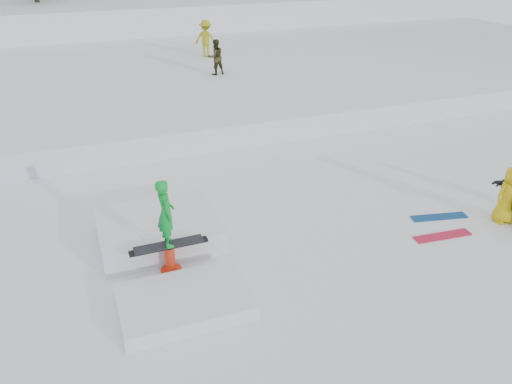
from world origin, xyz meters
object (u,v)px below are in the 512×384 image
object	(u,v)px
spectator_yellow	(508,195)
walker_olive	(216,57)
walker_ygreen	(206,38)
jib_rail_feature	(165,245)

from	to	relation	value
spectator_yellow	walker_olive	bearing A→B (deg)	107.22
walker_olive	walker_ygreen	bearing A→B (deg)	-107.83
walker_ygreen	spectator_yellow	xyz separation A→B (m)	(2.70, -16.62, -0.96)
walker_ygreen	jib_rail_feature	distance (m)	16.15
spectator_yellow	jib_rail_feature	size ratio (longest dim) A/B	0.32
walker_ygreen	jib_rail_feature	size ratio (longest dim) A/B	0.40
spectator_yellow	jib_rail_feature	xyz separation A→B (m)	(-7.99, 1.42, -0.41)
spectator_yellow	jib_rail_feature	bearing A→B (deg)	173.00
walker_olive	spectator_yellow	distance (m)	13.51
walker_olive	jib_rail_feature	bearing A→B (deg)	59.68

